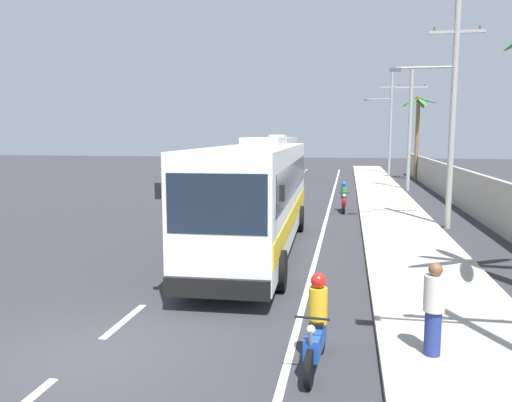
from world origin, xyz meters
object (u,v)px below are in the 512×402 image
Objects in this scene: coach_bus_foreground at (258,193)px; utility_pole_far at (410,127)px; coach_bus_far_lane at (280,154)px; pedestrian_midwalk at (434,307)px; palm_second at (418,124)px; utility_pole_mid at (451,108)px; motorcycle_trailing at (316,330)px; utility_pole_distant at (390,120)px; motorcycle_beside_bus at (344,199)px.

coach_bus_foreground is 21.57m from utility_pole_far.
coach_bus_far_lane reaches higher than pedestrian_midwalk.
utility_pole_far reaches higher than palm_second.
utility_pole_mid is 23.70m from palm_second.
coach_bus_far_lane is 40.79m from motorcycle_trailing.
pedestrian_midwalk is 0.16× the size of utility_pole_distant.
palm_second reaches higher than pedestrian_midwalk.
pedestrian_midwalk is at bearing -100.91° from utility_pole_mid.
pedestrian_midwalk is 37.44m from palm_second.
motorcycle_beside_bus is 17.76m from motorcycle_trailing.
coach_bus_foreground is 35.77m from utility_pole_distant.
motorcycle_beside_bus is 0.27× the size of palm_second.
motorcycle_trailing is at bearing 117.33° from pedestrian_midwalk.
utility_pole_far is at bearing 68.21° from motorcycle_beside_bus.
coach_bus_foreground reaches higher than motorcycle_trailing.
coach_bus_foreground is 1.48× the size of utility_pole_far.
utility_pole_mid is at bearing 71.90° from motorcycle_trailing.
motorcycle_trailing is 0.21× the size of utility_pole_mid.
coach_bus_far_lane is at bearing 105.66° from motorcycle_beside_bus.
pedestrian_midwalk is at bearing -93.21° from utility_pole_distant.
coach_bus_far_lane is 1.20× the size of utility_pole_distant.
motorcycle_trailing is 43.80m from utility_pole_distant.
utility_pole_far is 14.76m from utility_pole_distant.
pedestrian_midwalk is 0.19× the size of utility_pole_far.
utility_pole_distant is at bearing 9.49° from pedestrian_midwalk.
coach_bus_foreground is 1.74× the size of palm_second.
palm_second reaches higher than motorcycle_beside_bus.
utility_pole_mid is at bearing -94.16° from palm_second.
coach_bus_far_lane is 1.42× the size of utility_pole_far.
utility_pole_mid is 29.46m from utility_pole_distant.
utility_pole_distant is at bearing 91.00° from utility_pole_far.
utility_pole_far is 0.84× the size of utility_pole_distant.
utility_pole_distant reaches higher than coach_bus_far_lane.
utility_pole_mid is at bearing -90.33° from utility_pole_far.
coach_bus_far_lane is at bearing 132.27° from utility_pole_far.
utility_pole_far reaches higher than coach_bus_foreground.
utility_pole_mid is (2.58, 13.36, 4.00)m from pedestrian_midwalk.
motorcycle_trailing is 2.05m from pedestrian_midwalk.
palm_second is (6.25, 37.51, 4.15)m from motorcycle_trailing.
motorcycle_beside_bus is at bearing -111.79° from utility_pole_far.
coach_bus_far_lane is at bearing 111.79° from utility_pole_mid.
motorcycle_trailing is (2.49, -8.38, -1.33)m from coach_bus_foreground.
coach_bus_foreground is 6.40× the size of motorcycle_beside_bus.
utility_pole_far is at bearing 89.67° from utility_pole_mid.
coach_bus_far_lane is 1.68× the size of palm_second.
motorcycle_trailing is 0.19× the size of utility_pole_distant.
utility_pole_distant is (-0.26, 14.73, 0.91)m from utility_pole_far.
utility_pole_far is (0.08, 14.73, -0.55)m from utility_pole_mid.
palm_second is (8.75, 29.13, 2.82)m from coach_bus_foreground.
utility_pole_distant reaches higher than motorcycle_beside_bus.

